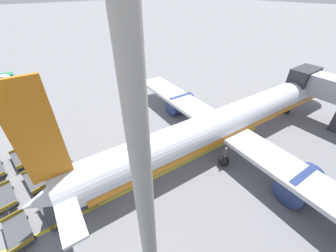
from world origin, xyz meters
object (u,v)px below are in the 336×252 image
object	(u,v)px
baggage_dolly_row_mid_a_col_b	(36,180)
baggage_dolly_row_mid_a_col_a	(22,159)
baggage_dolly_row_mid_b_col_b	(66,166)
apron_light_mast	(137,133)
airplane	(230,121)
baggage_dolly_row_mid_b_col_a	(49,147)
baggage_dolly_row_near_col_c	(18,231)
fuel_tanker_secondary	(7,86)
baggage_dolly_row_mid_a_col_c	(54,211)
baggage_dolly_row_mid_b_col_c	(83,190)
baggage_dolly_row_near_col_b	(4,198)

from	to	relation	value
baggage_dolly_row_mid_a_col_b	baggage_dolly_row_mid_a_col_a	bearing A→B (deg)	-174.09
baggage_dolly_row_mid_b_col_b	apron_light_mast	world-z (taller)	apron_light_mast
airplane	apron_light_mast	world-z (taller)	apron_light_mast
baggage_dolly_row_mid_b_col_a	baggage_dolly_row_near_col_c	bearing A→B (deg)	-26.61
fuel_tanker_secondary	baggage_dolly_row_mid_a_col_b	distance (m)	25.24
baggage_dolly_row_mid_a_col_a	baggage_dolly_row_mid_a_col_c	bearing A→B (deg)	5.01
baggage_dolly_row_near_col_c	baggage_dolly_row_mid_b_col_a	size ratio (longest dim) A/B	0.99
baggage_dolly_row_mid_a_col_a	baggage_dolly_row_mid_a_col_c	distance (m)	8.85
baggage_dolly_row_mid_b_col_b	baggage_dolly_row_mid_b_col_c	xyz separation A→B (m)	(4.20, 0.19, 0.00)
baggage_dolly_row_near_col_c	baggage_dolly_row_mid_a_col_c	distance (m)	2.59
apron_light_mast	baggage_dolly_row_mid_b_col_c	bearing A→B (deg)	-179.71
baggage_dolly_row_near_col_c	baggage_dolly_row_mid_b_col_a	world-z (taller)	same
baggage_dolly_row_mid_a_col_a	baggage_dolly_row_near_col_b	bearing A→B (deg)	-25.69
baggage_dolly_row_mid_b_col_c	airplane	bearing A→B (deg)	76.92
fuel_tanker_secondary	baggage_dolly_row_mid_b_col_b	size ratio (longest dim) A/B	1.93
baggage_dolly_row_mid_b_col_c	baggage_dolly_row_mid_a_col_a	bearing A→B (deg)	-157.78
baggage_dolly_row_mid_a_col_b	baggage_dolly_row_mid_a_col_c	bearing A→B (deg)	4.15
baggage_dolly_row_mid_b_col_b	apron_light_mast	bearing A→B (deg)	0.95
baggage_dolly_row_mid_a_col_c	baggage_dolly_row_mid_b_col_c	world-z (taller)	same
baggage_dolly_row_near_col_b	baggage_dolly_row_mid_b_col_b	bearing A→B (deg)	94.84
baggage_dolly_row_mid_a_col_a	baggage_dolly_row_mid_b_col_a	world-z (taller)	same
baggage_dolly_row_mid_b_col_a	baggage_dolly_row_mid_b_col_b	world-z (taller)	same
baggage_dolly_row_near_col_c	baggage_dolly_row_mid_a_col_c	world-z (taller)	same
airplane	baggage_dolly_row_mid_b_col_c	xyz separation A→B (m)	(-3.75, -16.15, -2.48)
baggage_dolly_row_near_col_c	baggage_dolly_row_mid_a_col_c	size ratio (longest dim) A/B	0.99
baggage_dolly_row_near_col_c	baggage_dolly_row_mid_b_col_c	xyz separation A→B (m)	(-0.47, 5.21, 0.00)
baggage_dolly_row_mid_a_col_b	apron_light_mast	distance (m)	19.47
baggage_dolly_row_near_col_b	baggage_dolly_row_mid_b_col_a	size ratio (longest dim) A/B	0.99
airplane	baggage_dolly_row_mid_a_col_c	world-z (taller)	airplane
fuel_tanker_secondary	baggage_dolly_row_mid_a_col_a	distance (m)	20.99
baggage_dolly_row_mid_b_col_b	apron_light_mast	distance (m)	19.36
baggage_dolly_row_near_col_c	baggage_dolly_row_mid_a_col_b	xyz separation A→B (m)	(-4.51, 2.26, 0.00)
baggage_dolly_row_mid_a_col_a	baggage_dolly_row_mid_a_col_b	size ratio (longest dim) A/B	1.00
airplane	baggage_dolly_row_near_col_b	bearing A→B (deg)	-109.01
baggage_dolly_row_mid_b_col_a	baggage_dolly_row_mid_a_col_a	bearing A→B (deg)	-84.41
fuel_tanker_secondary	apron_light_mast	world-z (taller)	apron_light_mast
baggage_dolly_row_near_col_b	apron_light_mast	size ratio (longest dim) A/B	0.17
baggage_dolly_row_mid_a_col_b	baggage_dolly_row_mid_b_col_a	size ratio (longest dim) A/B	1.00
airplane	baggage_dolly_row_mid_a_col_c	bearing A→B (deg)	-99.83
baggage_dolly_row_near_col_c	baggage_dolly_row_mid_b_col_a	distance (m)	10.14
baggage_dolly_row_mid_a_col_b	baggage_dolly_row_mid_b_col_a	xyz separation A→B (m)	(-4.56, 2.28, 0.00)
airplane	baggage_dolly_row_near_col_c	size ratio (longest dim) A/B	10.73
airplane	baggage_dolly_row_mid_b_col_a	bearing A→B (deg)	-126.26
baggage_dolly_row_near_col_b	baggage_dolly_row_near_col_c	xyz separation A→B (m)	(4.22, 0.39, 0.00)
apron_light_mast	airplane	bearing A→B (deg)	113.12
baggage_dolly_row_mid_b_col_b	baggage_dolly_row_mid_b_col_a	bearing A→B (deg)	-173.77
baggage_dolly_row_mid_b_col_b	airplane	bearing A→B (deg)	64.05
baggage_dolly_row_near_col_b	airplane	bearing A→B (deg)	70.99
baggage_dolly_row_mid_a_col_c	baggage_dolly_row_mid_b_col_b	size ratio (longest dim) A/B	1.00
baggage_dolly_row_mid_a_col_c	baggage_dolly_row_near_col_b	bearing A→B (deg)	-144.94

